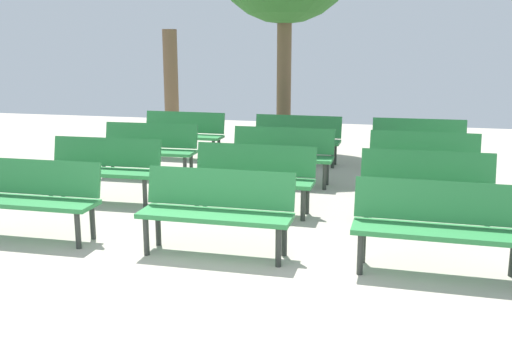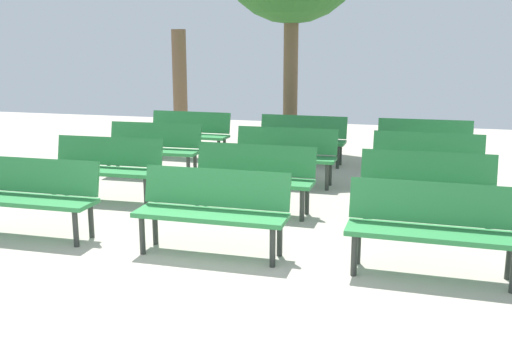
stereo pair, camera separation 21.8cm
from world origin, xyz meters
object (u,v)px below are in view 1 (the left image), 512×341
(bench_r0_c0, at_px, (31,194))
(bench_r1_c2, at_px, (427,183))
(bench_r0_c2, at_px, (438,222))
(bench_r2_c1, at_px, (282,152))
(bench_r1_c1, at_px, (253,174))
(bench_r3_c2, at_px, (419,141))
(bench_r1_c0, at_px, (103,166))
(bench_r3_c1, at_px, (297,136))
(bench_r3_c0, at_px, (183,132))
(bench_r2_c2, at_px, (424,158))
(bench_r0_c1, at_px, (217,207))
(tree_1, at_px, (171,81))
(bench_r2_c0, at_px, (149,147))

(bench_r0_c0, relative_size, bench_r1_c2, 1.00)
(bench_r0_c0, height_order, bench_r0_c2, same)
(bench_r0_c0, xyz_separation_m, bench_r2_c1, (2.27, 3.19, 0.00))
(bench_r0_c0, xyz_separation_m, bench_r0_c2, (4.40, -0.02, 0.00))
(bench_r1_c1, relative_size, bench_r3_c2, 1.00)
(bench_r0_c2, bearing_deg, bench_r1_c0, 160.53)
(bench_r3_c1, bearing_deg, bench_r2_c1, -87.21)
(bench_r3_c0, relative_size, bench_r3_c2, 1.00)
(bench_r2_c2, relative_size, bench_r3_c1, 1.00)
(bench_r1_c1, relative_size, bench_r1_c2, 1.00)
(bench_r3_c2, bearing_deg, bench_r2_c1, -143.25)
(bench_r0_c2, bearing_deg, bench_r3_c1, 115.40)
(bench_r2_c2, bearing_deg, bench_r3_c0, 161.31)
(bench_r3_c0, bearing_deg, bench_r1_c1, -54.80)
(bench_r2_c2, bearing_deg, bench_r0_c1, -122.88)
(tree_1, bearing_deg, bench_r0_c2, -53.70)
(bench_r1_c2, height_order, bench_r2_c2, same)
(bench_r3_c0, bearing_deg, bench_r2_c0, -87.74)
(bench_r2_c0, distance_m, tree_1, 5.02)
(bench_r2_c1, bearing_deg, tree_1, 127.91)
(bench_r1_c0, xyz_separation_m, bench_r1_c1, (2.16, -0.04, 0.00))
(tree_1, bearing_deg, bench_r0_c1, -65.37)
(bench_r0_c0, distance_m, bench_r1_c0, 1.62)
(bench_r2_c0, distance_m, bench_r3_c1, 2.73)
(bench_r3_c1, bearing_deg, bench_r2_c0, -142.15)
(bench_r0_c0, bearing_deg, bench_r3_c1, 64.41)
(bench_r3_c0, distance_m, bench_r3_c1, 2.22)
(bench_r0_c1, height_order, tree_1, tree_1)
(bench_r0_c0, height_order, bench_r2_c1, same)
(bench_r0_c1, xyz_separation_m, bench_r1_c0, (-2.15, 1.62, 0.00))
(bench_r1_c0, height_order, bench_r3_c0, same)
(bench_r0_c1, distance_m, bench_r2_c0, 3.85)
(bench_r3_c2, bearing_deg, bench_r1_c1, -124.75)
(bench_r0_c1, height_order, bench_r1_c0, same)
(bench_r3_c1, height_order, bench_r3_c2, same)
(bench_r3_c0, xyz_separation_m, bench_r3_c1, (2.22, -0.04, 0.00))
(bench_r3_c0, bearing_deg, bench_r1_c2, -35.10)
(bench_r0_c1, xyz_separation_m, bench_r2_c1, (0.07, 3.19, 0.00))
(bench_r2_c0, bearing_deg, bench_r0_c0, -92.18)
(bench_r1_c0, distance_m, bench_r3_c1, 3.86)
(bench_r2_c2, bearing_deg, bench_r1_c2, -89.76)
(bench_r1_c0, bearing_deg, bench_r0_c0, -93.08)
(bench_r2_c1, relative_size, bench_r2_c2, 0.99)
(bench_r1_c0, xyz_separation_m, bench_r2_c0, (-0.01, 1.56, 0.00))
(bench_r0_c2, distance_m, bench_r2_c2, 3.26)
(bench_r0_c0, height_order, bench_r3_c2, same)
(bench_r0_c0, relative_size, bench_r0_c2, 1.00)
(bench_r0_c1, bearing_deg, bench_r0_c2, -0.82)
(bench_r1_c1, height_order, bench_r3_c2, same)
(bench_r1_c2, height_order, bench_r3_c1, same)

